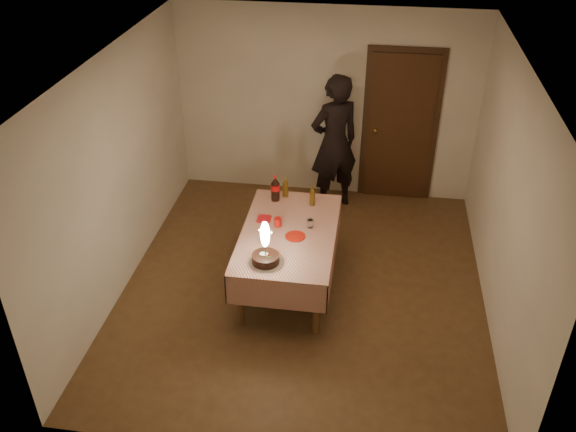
# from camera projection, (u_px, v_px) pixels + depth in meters

# --- Properties ---
(ground) EXTENTS (4.00, 4.50, 0.01)m
(ground) POSITION_uv_depth(u_px,v_px,m) (303.00, 286.00, 6.92)
(ground) COLOR brown
(ground) RESTS_ON ground
(room_shell) EXTENTS (4.04, 4.54, 2.62)m
(room_shell) POSITION_uv_depth(u_px,v_px,m) (310.00, 153.00, 6.10)
(room_shell) COLOR silver
(room_shell) RESTS_ON ground
(dining_table) EXTENTS (1.02, 1.72, 0.72)m
(dining_table) POSITION_uv_depth(u_px,v_px,m) (289.00, 239.00, 6.63)
(dining_table) COLOR brown
(dining_table) RESTS_ON ground
(birthday_cake) EXTENTS (0.35, 0.35, 0.48)m
(birthday_cake) POSITION_uv_depth(u_px,v_px,m) (265.00, 253.00, 6.05)
(birthday_cake) COLOR white
(birthday_cake) RESTS_ON dining_table
(red_plate) EXTENTS (0.22, 0.22, 0.01)m
(red_plate) POSITION_uv_depth(u_px,v_px,m) (295.00, 236.00, 6.49)
(red_plate) COLOR red
(red_plate) RESTS_ON dining_table
(red_cup) EXTENTS (0.08, 0.08, 0.10)m
(red_cup) POSITION_uv_depth(u_px,v_px,m) (278.00, 222.00, 6.65)
(red_cup) COLOR red
(red_cup) RESTS_ON dining_table
(clear_cup) EXTENTS (0.07, 0.07, 0.09)m
(clear_cup) POSITION_uv_depth(u_px,v_px,m) (310.00, 224.00, 6.63)
(clear_cup) COLOR white
(clear_cup) RESTS_ON dining_table
(napkin_stack) EXTENTS (0.15, 0.15, 0.02)m
(napkin_stack) POSITION_uv_depth(u_px,v_px,m) (264.00, 219.00, 6.77)
(napkin_stack) COLOR red
(napkin_stack) RESTS_ON dining_table
(cola_bottle) EXTENTS (0.10, 0.10, 0.32)m
(cola_bottle) POSITION_uv_depth(u_px,v_px,m) (275.00, 189.00, 7.06)
(cola_bottle) COLOR black
(cola_bottle) RESTS_ON dining_table
(amber_bottle_left) EXTENTS (0.06, 0.06, 0.26)m
(amber_bottle_left) POSITION_uv_depth(u_px,v_px,m) (285.00, 188.00, 7.15)
(amber_bottle_left) COLOR #51350D
(amber_bottle_left) RESTS_ON dining_table
(amber_bottle_right) EXTENTS (0.06, 0.06, 0.26)m
(amber_bottle_right) POSITION_uv_depth(u_px,v_px,m) (312.00, 196.00, 6.99)
(amber_bottle_right) COLOR #51350D
(amber_bottle_right) RESTS_ON dining_table
(photographer) EXTENTS (0.81, 0.74, 1.87)m
(photographer) POSITION_uv_depth(u_px,v_px,m) (334.00, 143.00, 7.95)
(photographer) COLOR black
(photographer) RESTS_ON ground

